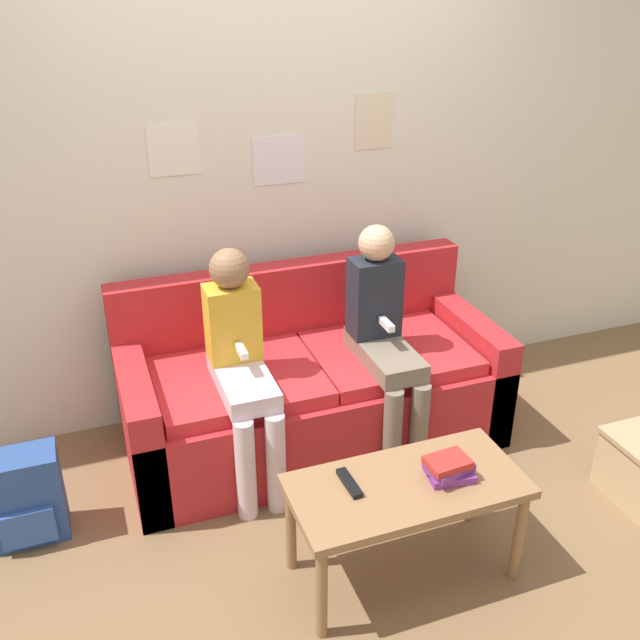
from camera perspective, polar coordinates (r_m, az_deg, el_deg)
ground_plane at (r=3.46m, az=2.28°, el=-14.03°), size 10.00×10.00×0.00m
wall_back at (r=3.72m, az=-3.45°, el=11.71°), size 8.00×0.07×2.60m
couch at (r=3.68m, az=-0.73°, el=-5.48°), size 1.88×0.82×0.87m
coffee_table at (r=2.88m, az=6.93°, el=-13.72°), size 0.92×0.44×0.46m
person_left at (r=3.25m, az=-6.35°, el=-3.20°), size 0.24×0.56×1.14m
person_right at (r=3.45m, az=5.14°, el=-1.09°), size 0.24×0.56×1.16m
tv_remote at (r=2.80m, az=2.36°, el=-12.90°), size 0.05×0.17×0.02m
book_stack at (r=2.86m, az=10.27°, el=-11.57°), size 0.20×0.17×0.09m
backpack at (r=3.39m, az=-22.55°, el=-13.00°), size 0.32×0.22×0.42m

